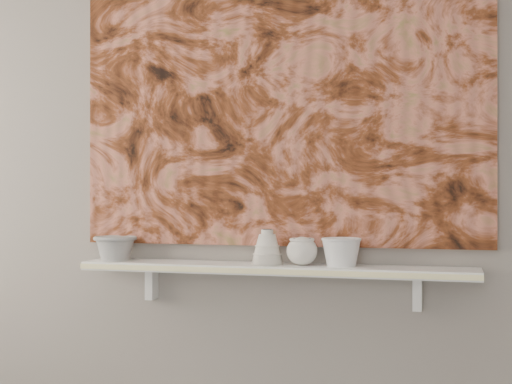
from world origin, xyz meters
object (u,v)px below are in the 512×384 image
(painting, at_px, (279,94))
(bowl_grey, at_px, (115,248))
(shelf, at_px, (274,269))
(bowl_white, at_px, (341,252))
(cup_cream, at_px, (302,251))
(bell_vessel, at_px, (267,247))

(painting, distance_m, bowl_grey, 0.83)
(shelf, bearing_deg, bowl_white, 0.00)
(painting, height_order, bowl_grey, painting)
(cup_cream, height_order, bell_vessel, bell_vessel)
(painting, xyz_separation_m, bowl_grey, (-0.61, -0.08, -0.56))
(bowl_grey, bearing_deg, bowl_white, 0.00)
(bowl_grey, relative_size, bell_vessel, 1.31)
(cup_cream, bearing_deg, painting, 141.64)
(cup_cream, bearing_deg, bowl_white, 0.00)
(shelf, distance_m, cup_cream, 0.12)
(cup_cream, xyz_separation_m, bowl_white, (0.14, 0.00, 0.00))
(painting, bearing_deg, shelf, -90.00)
(cup_cream, relative_size, bell_vessel, 0.87)
(bowl_grey, height_order, bell_vessel, bell_vessel)
(cup_cream, distance_m, bell_vessel, 0.13)
(bowl_grey, xyz_separation_m, bell_vessel, (0.59, 0.00, 0.01))
(painting, height_order, bell_vessel, painting)
(painting, relative_size, bowl_white, 10.97)
(bowl_white, bearing_deg, cup_cream, 180.00)
(shelf, relative_size, bowl_grey, 8.66)
(shelf, xyz_separation_m, painting, (0.00, 0.08, 0.62))
(shelf, xyz_separation_m, bowl_grey, (-0.61, 0.00, 0.06))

